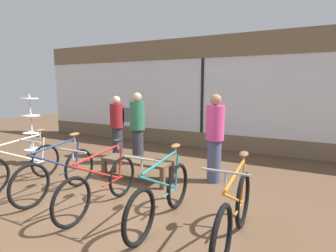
{
  "coord_description": "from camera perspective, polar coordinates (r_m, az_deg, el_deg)",
  "views": [
    {
      "loc": [
        2.54,
        -3.05,
        1.83
      ],
      "look_at": [
        0.0,
        2.01,
        0.95
      ],
      "focal_mm": 28.0,
      "sensor_mm": 36.0,
      "label": 1
    }
  ],
  "objects": [
    {
      "name": "ground_plane",
      "position": [
        4.37,
        -12.4,
        -16.13
      ],
      "size": [
        24.0,
        24.0,
        0.0
      ],
      "primitive_type": "plane",
      "color": "brown"
    },
    {
      "name": "shop_back_wall",
      "position": [
        7.72,
        7.52,
        7.34
      ],
      "size": [
        12.0,
        0.08,
        3.2
      ],
      "color": "#7A664C",
      "rests_on": "ground_plane"
    },
    {
      "name": "bicycle_far_left",
      "position": [
        5.56,
        -29.32,
        -7.52
      ],
      "size": [
        0.46,
        1.72,
        1.01
      ],
      "color": "black",
      "rests_on": "ground_plane"
    },
    {
      "name": "bicycle_left",
      "position": [
        4.79,
        -22.87,
        -9.47
      ],
      "size": [
        0.46,
        1.68,
        1.03
      ],
      "color": "black",
      "rests_on": "ground_plane"
    },
    {
      "name": "bicycle_center",
      "position": [
        4.09,
        -14.42,
        -12.24
      ],
      "size": [
        0.46,
        1.75,
        1.02
      ],
      "color": "black",
      "rests_on": "ground_plane"
    },
    {
      "name": "bicycle_right",
      "position": [
        3.6,
        -1.4,
        -15.02
      ],
      "size": [
        0.46,
        1.72,
        1.02
      ],
      "color": "black",
      "rests_on": "ground_plane"
    },
    {
      "name": "bicycle_far_right",
      "position": [
        3.2,
        14.22,
        -18.12
      ],
      "size": [
        0.46,
        1.76,
        1.05
      ],
      "color": "black",
      "rests_on": "ground_plane"
    },
    {
      "name": "accessory_rack",
      "position": [
        6.86,
        -27.45,
        -1.86
      ],
      "size": [
        0.48,
        0.48,
        1.64
      ],
      "color": "#333333",
      "rests_on": "ground_plane"
    },
    {
      "name": "display_bench",
      "position": [
        5.16,
        -6.81,
        -8.0
      ],
      "size": [
        1.4,
        0.44,
        0.41
      ],
      "color": "brown",
      "rests_on": "ground_plane"
    },
    {
      "name": "customer_near_rack",
      "position": [
        6.11,
        -6.65,
        -0.2
      ],
      "size": [
        0.48,
        0.48,
        1.67
      ],
      "color": "#2D2D38",
      "rests_on": "ground_plane"
    },
    {
      "name": "customer_by_window",
      "position": [
        4.99,
        10.14,
        -2.28
      ],
      "size": [
        0.36,
        0.36,
        1.68
      ],
      "color": "#424C6B",
      "rests_on": "ground_plane"
    },
    {
      "name": "customer_mid_floor",
      "position": [
        6.8,
        -10.87,
        0.32
      ],
      "size": [
        0.55,
        0.54,
        1.57
      ],
      "color": "#2D2D38",
      "rests_on": "ground_plane"
    }
  ]
}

